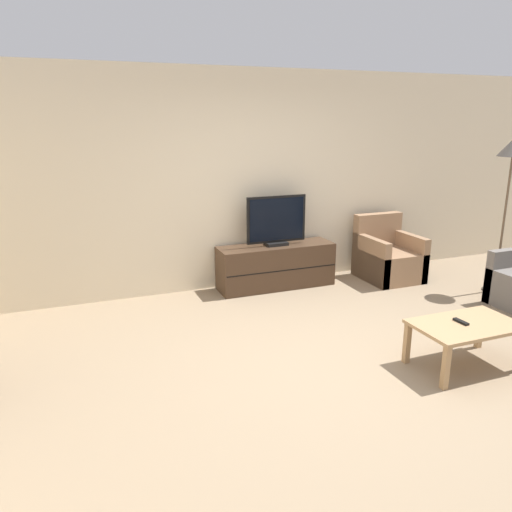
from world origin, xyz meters
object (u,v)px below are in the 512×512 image
object	(u,v)px
tv	(276,222)
tv_stand	(276,266)
coffee_table	(466,329)
remote	(461,322)
armchair	(388,258)

from	to	relation	value
tv	tv_stand	bearing A→B (deg)	90.00
coffee_table	tv	bearing A→B (deg)	104.58
tv_stand	coffee_table	world-z (taller)	tv_stand
tv_stand	tv	xyz separation A→B (m)	(-0.00, -0.00, 0.57)
tv	coffee_table	distance (m)	2.70
coffee_table	remote	bearing A→B (deg)	140.25
remote	tv_stand	bearing A→B (deg)	100.45
tv_stand	coffee_table	xyz separation A→B (m)	(0.67, -2.57, 0.07)
tv	coffee_table	size ratio (longest dim) A/B	0.86
remote	coffee_table	bearing A→B (deg)	-43.23
armchair	remote	bearing A→B (deg)	-111.68
coffee_table	armchair	bearing A→B (deg)	69.40
armchair	tv_stand	bearing A→B (deg)	171.76
armchair	remote	distance (m)	2.50
armchair	remote	size ratio (longest dim) A/B	5.57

